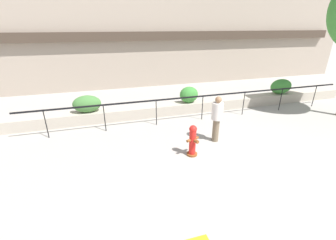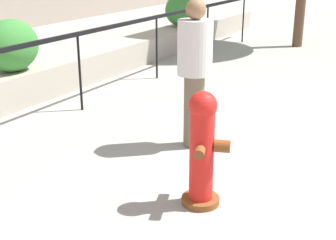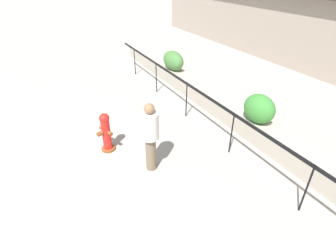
# 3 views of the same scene
# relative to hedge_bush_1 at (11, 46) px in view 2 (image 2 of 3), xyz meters

# --- Properties ---
(planter_wall_low) EXTENTS (18.00, 0.70, 0.50)m
(planter_wall_low) POSITION_rel_hedge_bush_1_xyz_m (0.24, 0.00, -0.64)
(planter_wall_low) COLOR #ADA393
(planter_wall_low) RESTS_ON ground
(fence_railing_segment) EXTENTS (15.00, 0.05, 1.15)m
(fence_railing_segment) POSITION_rel_hedge_bush_1_xyz_m (0.24, -1.10, 0.13)
(fence_railing_segment) COLOR black
(fence_railing_segment) RESTS_ON ground
(hedge_bush_1) EXTENTS (0.91, 0.70, 0.78)m
(hedge_bush_1) POSITION_rel_hedge_bush_1_xyz_m (0.00, 0.00, 0.00)
(hedge_bush_1) COLOR #387F33
(hedge_bush_1) RESTS_ON planter_wall_low
(hedge_bush_2) EXTENTS (1.27, 0.68, 0.81)m
(hedge_bush_2) POSITION_rel_hedge_bush_1_xyz_m (5.43, 0.00, 0.01)
(hedge_bush_2) COLOR #387F33
(hedge_bush_2) RESTS_ON planter_wall_low
(fire_hydrant) EXTENTS (0.47, 0.48, 1.08)m
(fire_hydrant) POSITION_rel_hedge_bush_1_xyz_m (-1.36, -3.84, -0.34)
(fire_hydrant) COLOR brown
(fire_hydrant) RESTS_ON ground
(pedestrian) EXTENTS (0.45, 0.45, 1.73)m
(pedestrian) POSITION_rel_hedge_bush_1_xyz_m (-0.15, -3.15, 0.10)
(pedestrian) COLOR brown
(pedestrian) RESTS_ON ground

